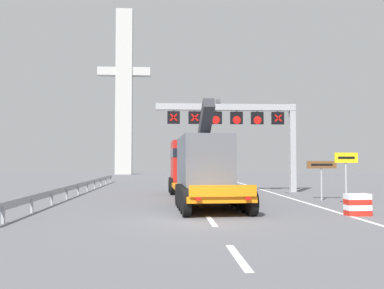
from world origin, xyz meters
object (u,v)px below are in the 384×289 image
(exit_sign_yellow, at_px, (346,166))
(bridge_pylon_distant, at_px, (124,89))
(overhead_lane_gantry, at_px, (243,122))
(tourist_info_sign_brown, at_px, (322,170))
(heavy_haul_truck_orange, at_px, (198,166))
(crash_barrier_striped, at_px, (358,205))

(exit_sign_yellow, bearing_deg, bridge_pylon_distant, 108.58)
(overhead_lane_gantry, bearing_deg, bridge_pylon_distant, 107.25)
(tourist_info_sign_brown, distance_m, bridge_pylon_distant, 50.75)
(heavy_haul_truck_orange, distance_m, bridge_pylon_distant, 47.72)
(heavy_haul_truck_orange, distance_m, crash_barrier_striped, 9.74)
(exit_sign_yellow, height_order, crash_barrier_striped, exit_sign_yellow)
(heavy_haul_truck_orange, bearing_deg, crash_barrier_striped, -50.91)
(tourist_info_sign_brown, bearing_deg, exit_sign_yellow, -85.11)
(overhead_lane_gantry, relative_size, bridge_pylon_distant, 0.35)
(exit_sign_yellow, bearing_deg, overhead_lane_gantry, 115.16)
(heavy_haul_truck_orange, bearing_deg, exit_sign_yellow, -28.02)
(overhead_lane_gantry, bearing_deg, crash_barrier_striped, -77.68)
(overhead_lane_gantry, xyz_separation_m, tourist_info_sign_brown, (3.49, -5.27, -3.29))
(tourist_info_sign_brown, height_order, crash_barrier_striped, tourist_info_sign_brown)
(heavy_haul_truck_orange, distance_m, tourist_info_sign_brown, 7.15)
(bridge_pylon_distant, bearing_deg, exit_sign_yellow, -71.42)
(exit_sign_yellow, height_order, tourist_info_sign_brown, exit_sign_yellow)
(tourist_info_sign_brown, distance_m, crash_barrier_striped, 6.44)
(overhead_lane_gantry, height_order, tourist_info_sign_brown, overhead_lane_gantry)
(tourist_info_sign_brown, height_order, bridge_pylon_distant, bridge_pylon_distant)
(heavy_haul_truck_orange, xyz_separation_m, bridge_pylon_distant, (-9.20, 45.10, 12.63))
(heavy_haul_truck_orange, relative_size, crash_barrier_striped, 13.81)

